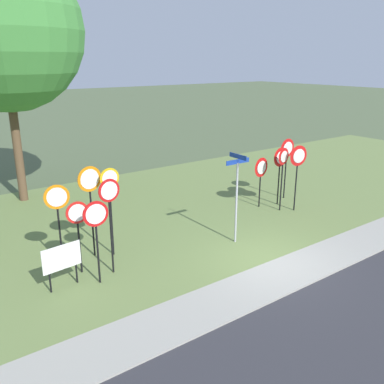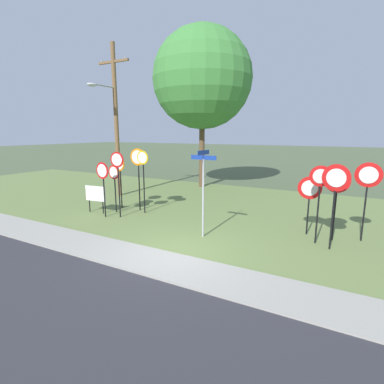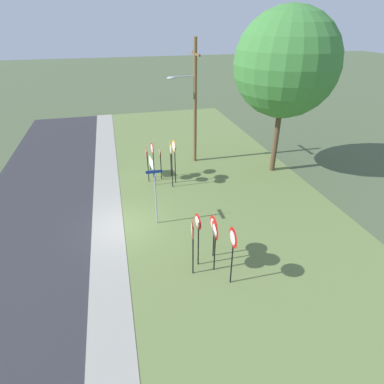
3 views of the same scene
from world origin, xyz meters
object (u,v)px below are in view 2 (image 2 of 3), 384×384
(stop_sign_far_center, at_px, (103,178))
(utility_pole, at_px, (114,116))
(stop_sign_center_tall, at_px, (143,169))
(stop_sign_far_left, at_px, (118,171))
(yield_sign_center, at_px, (320,186))
(oak_tree_left, at_px, (202,79))
(stop_sign_near_right, at_px, (120,170))
(yield_sign_far_left, at_px, (309,192))
(yield_sign_near_left, at_px, (368,183))
(stop_sign_near_left, at_px, (114,179))
(yield_sign_far_right, at_px, (335,186))
(stop_sign_far_right, at_px, (138,165))
(notice_board, at_px, (96,195))
(yield_sign_near_right, at_px, (337,187))
(street_name_post, at_px, (203,187))

(stop_sign_far_center, xyz_separation_m, utility_pole, (-2.64, 3.71, 2.81))
(stop_sign_center_tall, bearing_deg, stop_sign_far_left, -115.12)
(utility_pole, bearing_deg, stop_sign_far_left, -46.54)
(yield_sign_center, height_order, oak_tree_left, oak_tree_left)
(stop_sign_near_right, height_order, oak_tree_left, oak_tree_left)
(yield_sign_far_left, bearing_deg, yield_sign_near_left, 0.35)
(yield_sign_center, bearing_deg, oak_tree_left, 129.11)
(yield_sign_near_left, bearing_deg, stop_sign_near_left, -172.87)
(stop_sign_far_left, relative_size, yield_sign_far_right, 1.05)
(stop_sign_near_right, relative_size, stop_sign_far_right, 0.87)
(yield_sign_center, distance_m, notice_board, 9.48)
(stop_sign_far_right, relative_size, utility_pole, 0.35)
(stop_sign_near_left, xyz_separation_m, yield_sign_near_right, (9.14, 0.79, 0.28))
(stop_sign_far_center, bearing_deg, yield_sign_near_left, 15.10)
(stop_sign_center_tall, bearing_deg, yield_sign_near_left, 5.64)
(stop_sign_near_left, bearing_deg, utility_pole, 135.54)
(oak_tree_left, bearing_deg, yield_sign_far_left, -41.37)
(notice_board, xyz_separation_m, oak_tree_left, (1.20, 8.38, 6.20))
(notice_board, bearing_deg, stop_sign_far_left, -8.18)
(yield_sign_near_left, bearing_deg, yield_sign_center, -143.29)
(stop_sign_far_center, bearing_deg, yield_sign_far_right, 7.79)
(utility_pole, bearing_deg, oak_tree_left, 59.63)
(stop_sign_far_left, distance_m, utility_pole, 5.31)
(stop_sign_near_right, xyz_separation_m, notice_board, (-0.42, -1.23, -1.03))
(yield_sign_near_right, bearing_deg, yield_sign_far_left, 164.34)
(yield_sign_far_left, bearing_deg, street_name_post, -153.54)
(stop_sign_far_left, bearing_deg, stop_sign_center_tall, 57.94)
(stop_sign_center_tall, distance_m, oak_tree_left, 8.93)
(stop_sign_far_right, height_order, yield_sign_near_right, stop_sign_far_right)
(stop_sign_center_tall, bearing_deg, stop_sign_far_right, 151.64)
(street_name_post, height_order, utility_pole, utility_pole)
(stop_sign_far_center, distance_m, oak_tree_left, 10.22)
(utility_pole, distance_m, notice_board, 5.31)
(stop_sign_near_left, xyz_separation_m, utility_pole, (-2.46, 2.84, 2.99))
(stop_sign_near_left, bearing_deg, stop_sign_center_tall, 26.69)
(stop_sign_far_right, bearing_deg, stop_sign_far_center, -115.45)
(oak_tree_left, bearing_deg, stop_sign_near_left, -93.52)
(yield_sign_near_left, bearing_deg, utility_pole, 172.79)
(stop_sign_far_center, height_order, utility_pole, utility_pole)
(stop_sign_far_center, bearing_deg, stop_sign_far_left, 32.68)
(stop_sign_far_right, xyz_separation_m, street_name_post, (4.31, -1.83, -0.34))
(yield_sign_near_left, relative_size, yield_sign_near_right, 1.09)
(yield_sign_far_right, bearing_deg, yield_sign_near_right, 98.63)
(stop_sign_far_right, relative_size, notice_board, 2.35)
(stop_sign_far_center, height_order, stop_sign_far_right, stop_sign_far_right)
(yield_sign_far_right, height_order, street_name_post, street_name_post)
(stop_sign_near_left, distance_m, street_name_post, 5.18)
(yield_sign_far_right, distance_m, street_name_post, 4.16)
(stop_sign_center_tall, bearing_deg, street_name_post, -20.92)
(yield_sign_near_right, xyz_separation_m, utility_pole, (-11.61, 2.06, 2.71))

